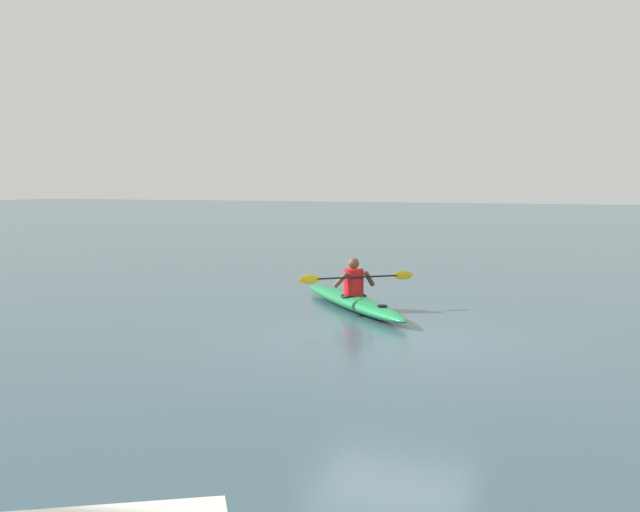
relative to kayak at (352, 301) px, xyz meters
The scene contains 3 objects.
ground_plane 2.97m from the kayak, 123.06° to the left, with size 160.00×160.00×0.00m, color #334C56.
kayak is the anchor object (origin of this frame).
kayaker 0.44m from the kayak, 133.11° to the left, with size 1.71×1.61×0.71m.
Camera 1 is at (-3.73, 11.32, 2.43)m, focal length 43.64 mm.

